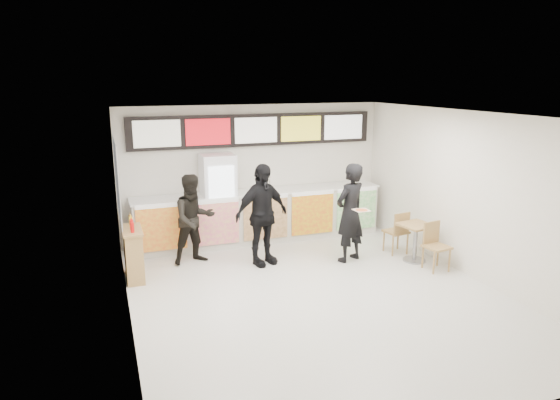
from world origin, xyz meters
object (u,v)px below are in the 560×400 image
service_counter (261,216)px  customer_main (350,213)px  cafe_table (416,236)px  condiment_ledge (134,253)px  drinks_fridge (219,201)px  customer_mid (262,215)px  customer_left (194,219)px

service_counter → customer_main: 2.24m
cafe_table → condiment_ledge: size_ratio=1.42×
customer_main → cafe_table: customer_main is taller
drinks_fridge → customer_mid: bearing=-69.4°
drinks_fridge → customer_left: 1.12m
drinks_fridge → customer_left: (-0.70, -0.87, -0.12)m
service_counter → customer_main: customer_main is taller
drinks_fridge → condiment_ledge: 2.36m
condiment_ledge → customer_mid: bearing=-1.7°
cafe_table → customer_left: bearing=151.6°
service_counter → customer_mid: 1.50m
customer_mid → condiment_ledge: size_ratio=1.78×
service_counter → customer_mid: (-0.41, -1.38, 0.42)m
service_counter → customer_main: (1.28, -1.79, 0.41)m
service_counter → drinks_fridge: drinks_fridge is taller
service_counter → customer_left: bearing=-152.3°
customer_main → customer_left: (-2.91, 0.93, -0.10)m
customer_main → condiment_ledge: customer_main is taller
customer_mid → drinks_fridge: bearing=93.1°
service_counter → condiment_ledge: service_counter is taller
service_counter → cafe_table: 3.37m
drinks_fridge → customer_mid: size_ratio=1.00×
customer_mid → cafe_table: size_ratio=1.25×
customer_main → service_counter: bearing=-77.1°
customer_main → condiment_ledge: 4.16m
drinks_fridge → service_counter: bearing=-1.0°
service_counter → customer_mid: size_ratio=2.79×
service_counter → customer_mid: bearing=-106.6°
customer_mid → condiment_ledge: 2.46m
customer_main → customer_left: customer_main is taller
drinks_fridge → condiment_ledge: drinks_fridge is taller
service_counter → drinks_fridge: bearing=179.0°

